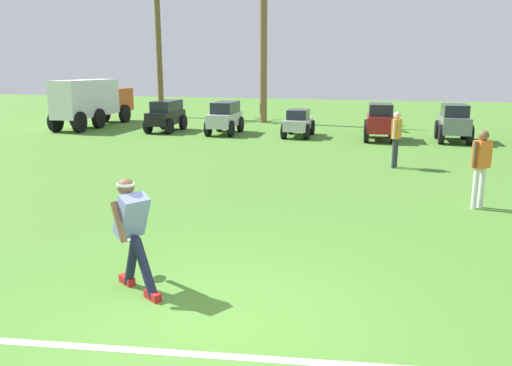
# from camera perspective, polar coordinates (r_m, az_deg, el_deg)

# --- Properties ---
(ground_plane) EXTENTS (80.00, 80.00, 0.00)m
(ground_plane) POSITION_cam_1_polar(r_m,az_deg,el_deg) (5.74, -4.41, -15.45)
(ground_plane) COLOR #4B802E
(field_line_paint) EXTENTS (21.19, 3.27, 0.01)m
(field_line_paint) POSITION_cam_1_polar(r_m,az_deg,el_deg) (5.19, -7.11, -18.83)
(field_line_paint) COLOR white
(field_line_paint) RESTS_ON ground_plane
(frisbee_thrower) EXTENTS (0.89, 0.80, 1.42)m
(frisbee_thrower) POSITION_cam_1_polar(r_m,az_deg,el_deg) (6.35, -13.93, -5.12)
(frisbee_thrower) COLOR #191E38
(frisbee_thrower) RESTS_ON ground_plane
(frisbee_in_flight) EXTENTS (0.32, 0.32, 0.10)m
(frisbee_in_flight) POSITION_cam_1_polar(r_m,az_deg,el_deg) (6.95, -14.43, -6.10)
(frisbee_in_flight) COLOR white
(teammate_near_sideline) EXTENTS (0.29, 0.49, 1.56)m
(teammate_near_sideline) POSITION_cam_1_polar(r_m,az_deg,el_deg) (14.41, 15.72, 5.39)
(teammate_near_sideline) COLOR #33333D
(teammate_near_sideline) RESTS_ON ground_plane
(teammate_midfield) EXTENTS (0.41, 0.39, 1.56)m
(teammate_midfield) POSITION_cam_1_polar(r_m,az_deg,el_deg) (10.72, 24.33, 2.22)
(teammate_midfield) COLOR silver
(teammate_midfield) RESTS_ON ground_plane
(parked_car_slot_a) EXTENTS (1.26, 2.45, 1.34)m
(parked_car_slot_a) POSITION_cam_1_polar(r_m,az_deg,el_deg) (22.45, -10.23, 7.68)
(parked_car_slot_a) COLOR black
(parked_car_slot_a) RESTS_ON ground_plane
(parked_car_slot_b) EXTENTS (1.29, 2.46, 1.34)m
(parked_car_slot_b) POSITION_cam_1_polar(r_m,az_deg,el_deg) (21.27, -3.57, 7.57)
(parked_car_slot_b) COLOR #B7BABF
(parked_car_slot_b) RESTS_ON ground_plane
(parked_car_slot_c) EXTENTS (1.13, 2.22, 1.10)m
(parked_car_slot_c) POSITION_cam_1_polar(r_m,az_deg,el_deg) (20.42, 4.87, 6.88)
(parked_car_slot_c) COLOR #B7BABF
(parked_car_slot_c) RESTS_ON ground_plane
(parked_car_slot_d) EXTENTS (1.30, 2.41, 1.40)m
(parked_car_slot_d) POSITION_cam_1_polar(r_m,az_deg,el_deg) (19.94, 13.98, 6.91)
(parked_car_slot_d) COLOR maroon
(parked_car_slot_d) RESTS_ON ground_plane
(parked_car_slot_e) EXTENTS (1.19, 2.36, 1.40)m
(parked_car_slot_e) POSITION_cam_1_polar(r_m,az_deg,el_deg) (20.38, 21.68, 6.51)
(parked_car_slot_e) COLOR slate
(parked_car_slot_e) RESTS_ON ground_plane
(box_truck) EXTENTS (1.68, 5.96, 2.20)m
(box_truck) POSITION_cam_1_polar(r_m,az_deg,el_deg) (25.12, -18.15, 8.96)
(box_truck) COLOR #CC4C19
(box_truck) RESTS_ON ground_plane
(palm_tree_far_left) EXTENTS (3.50, 3.07, 7.32)m
(palm_tree_far_left) POSITION_cam_1_polar(r_m,az_deg,el_deg) (29.51, -11.09, 15.95)
(palm_tree_far_left) COLOR brown
(palm_tree_far_left) RESTS_ON ground_plane
(palm_tree_left_of_centre) EXTENTS (3.09, 3.08, 7.45)m
(palm_tree_left_of_centre) POSITION_cam_1_polar(r_m,az_deg,el_deg) (25.69, 0.83, 16.28)
(palm_tree_left_of_centre) COLOR brown
(palm_tree_left_of_centre) RESTS_ON ground_plane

